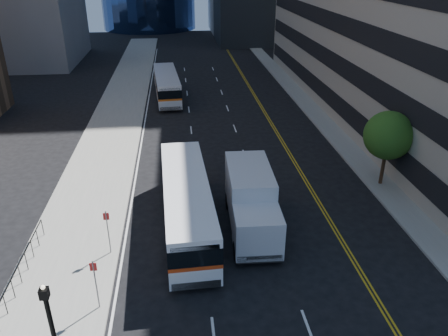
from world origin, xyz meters
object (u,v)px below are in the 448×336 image
at_px(street_tree, 388,136).
at_px(bus_rear, 167,85).
at_px(box_truck, 251,201).
at_px(lamp_post, 54,335).
at_px(bus_front, 187,203).

xyz_separation_m(street_tree, bus_rear, (-14.73, 22.26, -2.12)).
bearing_deg(box_truck, lamp_post, -128.68).
relative_size(bus_rear, box_truck, 1.53).
xyz_separation_m(street_tree, box_truck, (-9.71, -4.31, -1.86)).
height_order(street_tree, box_truck, street_tree).
bearing_deg(lamp_post, street_tree, 37.87).
xyz_separation_m(lamp_post, bus_front, (4.69, 10.20, -1.11)).
bearing_deg(street_tree, bus_rear, 123.49).
relative_size(lamp_post, box_truck, 0.64).
bearing_deg(lamp_post, box_truck, 49.46).
distance_m(lamp_post, box_truck, 12.78).
distance_m(lamp_post, bus_front, 11.28).
distance_m(bus_front, bus_rear, 26.10).
height_order(street_tree, lamp_post, street_tree).
bearing_deg(street_tree, box_truck, -156.07).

